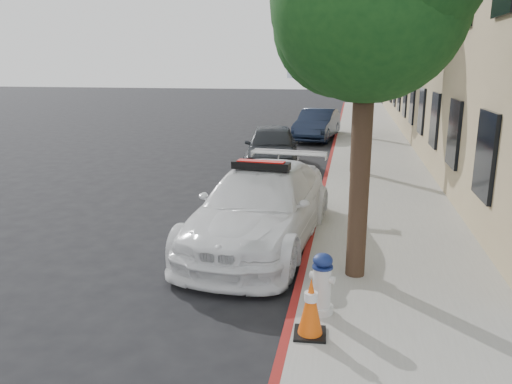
{
  "coord_description": "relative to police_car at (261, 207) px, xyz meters",
  "views": [
    {
      "loc": [
        2.73,
        -9.56,
        3.42
      ],
      "look_at": [
        0.98,
        -0.36,
        1.0
      ],
      "focal_mm": 35.0,
      "sensor_mm": 36.0,
      "label": 1
    }
  ],
  "objects": [
    {
      "name": "tree_far",
      "position": [
        1.83,
        14.48,
        3.63
      ],
      "size": [
        3.1,
        3.0,
        5.81
      ],
      "color": "black",
      "rests_on": "sidewalk"
    },
    {
      "name": "tree_mid",
      "position": [
        1.83,
        6.48,
        3.41
      ],
      "size": [
        2.77,
        2.64,
        5.43
      ],
      "color": "black",
      "rests_on": "sidewalk"
    },
    {
      "name": "curb_strip",
      "position": [
        0.96,
        10.5,
        -0.68
      ],
      "size": [
        0.12,
        50.0,
        0.15
      ],
      "primitive_type": "cube",
      "color": "maroon",
      "rests_on": "ground"
    },
    {
      "name": "sidewalk",
      "position": [
        2.5,
        10.5,
        -0.68
      ],
      "size": [
        3.2,
        50.0,
        0.15
      ],
      "primitive_type": "cube",
      "color": "gray",
      "rests_on": "ground"
    },
    {
      "name": "parked_car_mid",
      "position": [
        -0.94,
        7.22,
        -0.02
      ],
      "size": [
        2.23,
        4.45,
        1.46
      ],
      "primitive_type": "imported",
      "rotation": [
        0.0,
        0.0,
        0.12
      ],
      "color": "#21252A",
      "rests_on": "ground"
    },
    {
      "name": "ground",
      "position": [
        -1.1,
        0.5,
        -0.75
      ],
      "size": [
        120.0,
        120.0,
        0.0
      ],
      "primitive_type": "plane",
      "color": "black",
      "rests_on": "ground"
    },
    {
      "name": "traffic_cone",
      "position": [
        1.25,
        -3.48,
        -0.23
      ],
      "size": [
        0.42,
        0.42,
        0.76
      ],
      "rotation": [
        0.0,
        0.0,
        0.06
      ],
      "color": "black",
      "rests_on": "sidewalk"
    },
    {
      "name": "tree_near",
      "position": [
        1.83,
        -1.52,
        3.52
      ],
      "size": [
        2.92,
        2.82,
        5.62
      ],
      "color": "black",
      "rests_on": "sidewalk"
    },
    {
      "name": "building",
      "position": [
        8.1,
        15.5,
        4.25
      ],
      "size": [
        8.0,
        36.0,
        10.0
      ],
      "primitive_type": "cube",
      "color": "tan",
      "rests_on": "ground"
    },
    {
      "name": "parked_car_far",
      "position": [
        0.1,
        14.04,
        -0.05
      ],
      "size": [
        2.01,
        4.4,
        1.4
      ],
      "primitive_type": "imported",
      "rotation": [
        0.0,
        0.0,
        -0.13
      ],
      "color": "black",
      "rests_on": "ground"
    },
    {
      "name": "fire_hydrant",
      "position": [
        1.35,
        -2.88,
        -0.19
      ],
      "size": [
        0.36,
        0.33,
        0.85
      ],
      "rotation": [
        0.0,
        0.0,
        -0.38
      ],
      "color": "silver",
      "rests_on": "sidewalk"
    },
    {
      "name": "police_car",
      "position": [
        0.0,
        0.0,
        0.0
      ],
      "size": [
        2.59,
        5.34,
        1.65
      ],
      "rotation": [
        0.0,
        0.0,
        -0.1
      ],
      "color": "white",
      "rests_on": "ground"
    }
  ]
}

